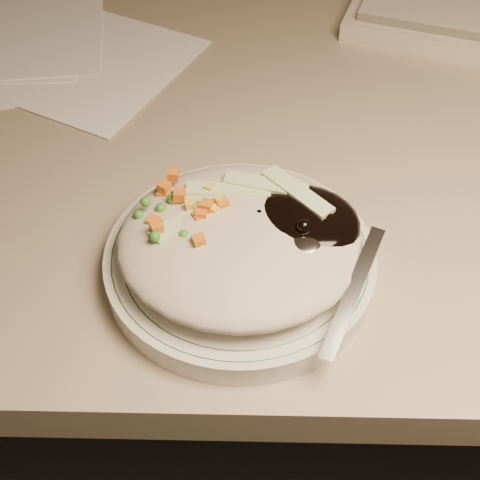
{
  "coord_description": "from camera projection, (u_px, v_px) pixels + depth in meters",
  "views": [
    {
      "loc": [
        -0.09,
        0.8,
        1.16
      ],
      "look_at": [
        -0.1,
        1.16,
        0.78
      ],
      "focal_mm": 50.0,
      "sensor_mm": 36.0,
      "label": 1
    }
  ],
  "objects": [
    {
      "name": "desk",
      "position": [
        323.0,
        243.0,
        0.85
      ],
      "size": [
        1.4,
        0.7,
        0.74
      ],
      "color": "gray",
      "rests_on": "ground"
    },
    {
      "name": "meal",
      "position": [
        245.0,
        236.0,
        0.52
      ],
      "size": [
        0.21,
        0.19,
        0.05
      ],
      "color": "#B2A690",
      "rests_on": "plate"
    },
    {
      "name": "plate_rim",
      "position": [
        240.0,
        254.0,
        0.54
      ],
      "size": [
        0.21,
        0.21,
        0.0
      ],
      "color": "#144723",
      "rests_on": "plate"
    },
    {
      "name": "plate",
      "position": [
        240.0,
        262.0,
        0.55
      ],
      "size": [
        0.22,
        0.22,
        0.02
      ],
      "primitive_type": "cylinder",
      "color": "silver",
      "rests_on": "desk"
    }
  ]
}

